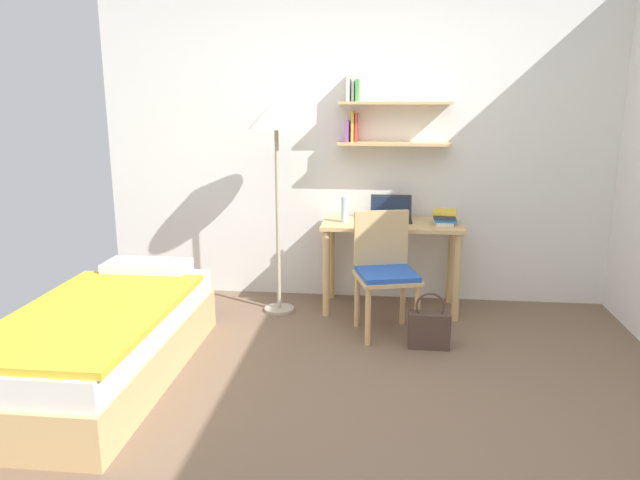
{
  "coord_description": "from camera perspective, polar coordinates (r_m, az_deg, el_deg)",
  "views": [
    {
      "loc": [
        0.17,
        -2.97,
        1.69
      ],
      "look_at": [
        -0.21,
        0.51,
        0.85
      ],
      "focal_mm": 33.6,
      "sensor_mm": 36.0,
      "label": 1
    }
  ],
  "objects": [
    {
      "name": "standing_lamp",
      "position": [
        4.6,
        -4.19,
        10.94
      ],
      "size": [
        0.43,
        0.43,
        1.67
      ],
      "color": "#B2A893",
      "rests_on": "ground_plane"
    },
    {
      "name": "water_bottle",
      "position": [
        4.72,
        2.37,
        2.92
      ],
      "size": [
        0.06,
        0.06,
        0.2
      ],
      "primitive_type": "cylinder",
      "color": "silver",
      "rests_on": "desk"
    },
    {
      "name": "desk",
      "position": [
        4.8,
        6.82,
        0.11
      ],
      "size": [
        1.1,
        0.53,
        0.72
      ],
      "color": "tan",
      "rests_on": "ground_plane"
    },
    {
      "name": "desk_chair",
      "position": [
        4.35,
        6.21,
        -2.64
      ],
      "size": [
        0.52,
        0.52,
        0.88
      ],
      "color": "tan",
      "rests_on": "ground_plane"
    },
    {
      "name": "bed",
      "position": [
        3.93,
        -19.87,
        -9.01
      ],
      "size": [
        0.87,
        1.88,
        0.54
      ],
      "color": "tan",
      "rests_on": "ground_plane"
    },
    {
      "name": "laptop",
      "position": [
        4.83,
        6.76,
        2.47
      ],
      "size": [
        0.33,
        0.21,
        0.2
      ],
      "color": "black",
      "rests_on": "desk"
    },
    {
      "name": "handbag",
      "position": [
        4.22,
        10.35,
        -8.3
      ],
      "size": [
        0.28,
        0.12,
        0.4
      ],
      "color": "#4C382D",
      "rests_on": "ground_plane"
    },
    {
      "name": "ground_plane",
      "position": [
        3.42,
        2.64,
        -16.14
      ],
      "size": [
        5.28,
        5.28,
        0.0
      ],
      "primitive_type": "plane",
      "color": "brown"
    },
    {
      "name": "book_stack",
      "position": [
        4.76,
        11.75,
        2.16
      ],
      "size": [
        0.21,
        0.24,
        0.1
      ],
      "color": "silver",
      "rests_on": "desk"
    },
    {
      "name": "wall_back",
      "position": [
        5.01,
        4.35,
        9.06
      ],
      "size": [
        4.4,
        0.27,
        2.6
      ],
      "color": "white",
      "rests_on": "ground_plane"
    }
  ]
}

